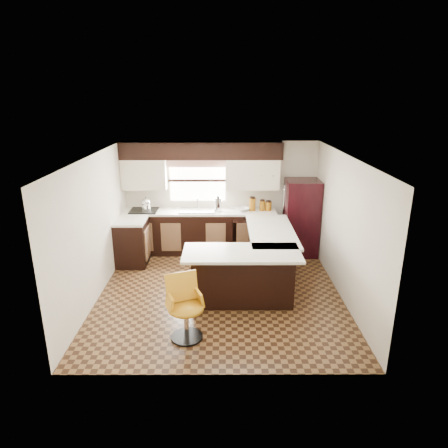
{
  "coord_description": "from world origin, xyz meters",
  "views": [
    {
      "loc": [
        0.06,
        -6.36,
        3.36
      ],
      "look_at": [
        0.07,
        0.45,
        1.12
      ],
      "focal_mm": 32.0,
      "sensor_mm": 36.0,
      "label": 1
    }
  ],
  "objects_px": {
    "peninsula_long": "(268,255)",
    "refrigerator": "(301,218)",
    "peninsula_return": "(242,277)",
    "bar_chair": "(186,309)"
  },
  "relations": [
    {
      "from": "peninsula_long",
      "to": "refrigerator",
      "type": "height_order",
      "value": "refrigerator"
    },
    {
      "from": "peninsula_long",
      "to": "peninsula_return",
      "type": "height_order",
      "value": "same"
    },
    {
      "from": "bar_chair",
      "to": "peninsula_long",
      "type": "bearing_deg",
      "value": 34.34
    },
    {
      "from": "peninsula_return",
      "to": "bar_chair",
      "type": "xyz_separation_m",
      "value": [
        -0.84,
        -1.05,
        0.02
      ]
    },
    {
      "from": "refrigerator",
      "to": "bar_chair",
      "type": "bearing_deg",
      "value": -124.55
    },
    {
      "from": "peninsula_long",
      "to": "peninsula_return",
      "type": "xyz_separation_m",
      "value": [
        -0.53,
        -0.97,
        0.0
      ]
    },
    {
      "from": "peninsula_long",
      "to": "refrigerator",
      "type": "distance_m",
      "value": 1.47
    },
    {
      "from": "peninsula_return",
      "to": "bar_chair",
      "type": "distance_m",
      "value": 1.35
    },
    {
      "from": "peninsula_return",
      "to": "refrigerator",
      "type": "xyz_separation_m",
      "value": [
        1.35,
        2.13,
        0.37
      ]
    },
    {
      "from": "refrigerator",
      "to": "peninsula_return",
      "type": "bearing_deg",
      "value": -122.37
    }
  ]
}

